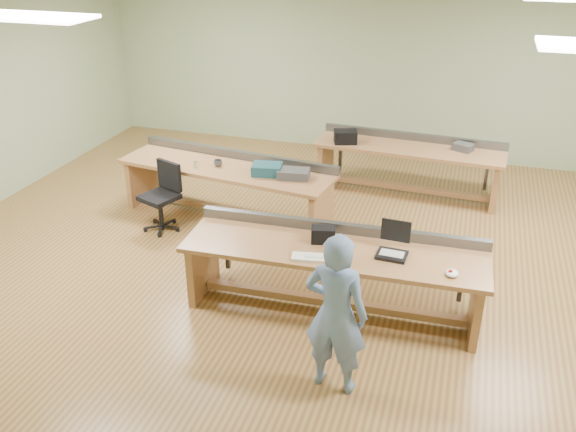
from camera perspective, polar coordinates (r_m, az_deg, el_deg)
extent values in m
plane|color=olive|center=(7.58, 3.39, -3.94)|extent=(10.00, 10.00, 0.00)
plane|color=silver|center=(6.60, 4.11, 19.20)|extent=(10.00, 10.00, 0.00)
cube|color=#92A27B|center=(10.74, 8.99, 13.54)|extent=(10.00, 0.04, 3.00)
cube|color=#92A27B|center=(3.64, -12.06, -13.71)|extent=(10.00, 0.04, 3.00)
cube|color=white|center=(6.37, -23.03, 16.78)|extent=(1.20, 0.50, 0.03)
cube|color=#9C6E42|center=(6.26, 4.29, -3.26)|extent=(3.15, 0.95, 0.05)
cube|color=#9C6E42|center=(6.83, -7.95, -4.41)|extent=(0.11, 0.73, 0.70)
cube|color=#9C6E42|center=(6.40, 17.21, -7.73)|extent=(0.11, 0.73, 0.70)
cube|color=#9C6E42|center=(6.59, 4.11, -8.00)|extent=(2.82, 0.21, 0.08)
cube|color=#505358|center=(6.55, 4.95, -1.09)|extent=(3.12, 0.20, 0.11)
cube|color=#9C6E42|center=(8.34, -5.86, 4.44)|extent=(3.10, 1.19, 0.05)
cube|color=#9C6E42|center=(9.23, -13.38, 3.53)|extent=(0.17, 0.71, 0.70)
cube|color=#9C6E42|center=(7.92, 3.14, 0.36)|extent=(0.17, 0.71, 0.70)
cube|color=#9C6E42|center=(8.59, -5.67, 0.56)|extent=(2.71, 0.45, 0.08)
cube|color=#505358|center=(8.60, -4.68, 5.75)|extent=(3.01, 0.47, 0.11)
cube|color=#9C6E42|center=(9.21, 11.26, 6.21)|extent=(2.80, 0.89, 0.05)
cube|color=#9C6E42|center=(9.60, 3.53, 5.12)|extent=(0.11, 0.64, 0.70)
cube|color=#9C6E42|center=(9.26, 18.86, 2.87)|extent=(0.11, 0.64, 0.70)
cube|color=#9C6E42|center=(9.44, 10.93, 2.65)|extent=(2.46, 0.23, 0.08)
cube|color=#505358|center=(9.49, 11.66, 7.29)|extent=(2.76, 0.23, 0.11)
imported|color=#6479A3|center=(5.25, 4.50, -9.13)|extent=(0.59, 0.42, 1.54)
cube|color=black|center=(6.17, 9.69, -3.63)|extent=(0.31, 0.26, 0.03)
cube|color=black|center=(6.17, 10.06, -1.36)|extent=(0.30, 0.03, 0.23)
cube|color=silver|center=(6.05, 2.54, -3.92)|extent=(0.48, 0.23, 0.03)
ellipsoid|color=white|center=(5.97, 15.10, -5.18)|extent=(0.14, 0.16, 0.06)
cube|color=black|center=(6.33, 3.31, -1.75)|extent=(0.28, 0.21, 0.17)
cylinder|color=black|center=(8.32, -11.80, 0.18)|extent=(0.06, 0.06, 0.45)
cube|color=black|center=(8.21, -11.96, 1.73)|extent=(0.56, 0.56, 0.06)
cube|color=black|center=(8.24, -11.04, 3.77)|extent=(0.40, 0.19, 0.39)
cylinder|color=black|center=(8.40, -11.68, -1.02)|extent=(0.64, 0.64, 0.06)
cube|color=#163E4A|center=(8.03, -1.97, 4.40)|extent=(0.43, 0.35, 0.13)
cube|color=#363639|center=(7.91, 0.51, 3.98)|extent=(0.44, 0.31, 0.11)
imported|color=#363639|center=(8.35, -6.57, 4.95)|extent=(0.12, 0.12, 0.09)
cylinder|color=silver|center=(8.34, -8.62, 4.85)|extent=(0.07, 0.07, 0.11)
cube|color=black|center=(9.21, 5.39, 7.40)|extent=(0.39, 0.33, 0.19)
cube|color=#363639|center=(9.22, 16.06, 6.22)|extent=(0.33, 0.29, 0.11)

